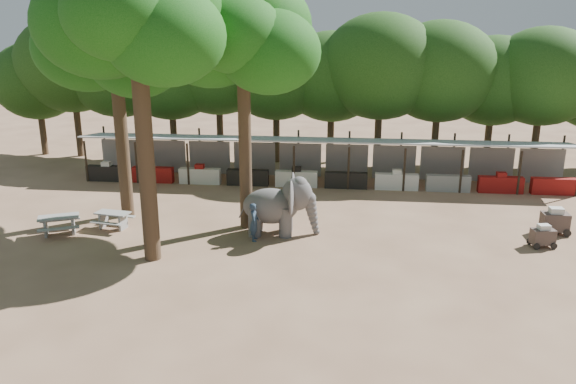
# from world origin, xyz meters

# --- Properties ---
(ground) EXTENTS (100.00, 100.00, 0.00)m
(ground) POSITION_xyz_m (0.00, 0.00, 0.00)
(ground) COLOR brown
(ground) RESTS_ON ground
(vendor_stalls) EXTENTS (28.00, 2.99, 2.80)m
(vendor_stalls) POSITION_xyz_m (-0.00, 13.84, 1.18)
(vendor_stalls) COLOR #B0B3B9
(vendor_stalls) RESTS_ON ground
(yard_tree_left) EXTENTS (7.10, 6.90, 11.02)m
(yard_tree_left) POSITION_xyz_m (-9.13, 7.19, 8.20)
(yard_tree_left) COLOR #332316
(yard_tree_left) RESTS_ON ground
(yard_tree_center) EXTENTS (7.10, 6.90, 12.04)m
(yard_tree_center) POSITION_xyz_m (-6.13, 2.19, 9.21)
(yard_tree_center) COLOR #332316
(yard_tree_center) RESTS_ON ground
(yard_tree_back) EXTENTS (7.10, 6.90, 11.36)m
(yard_tree_back) POSITION_xyz_m (-3.13, 6.19, 8.54)
(yard_tree_back) COLOR #332316
(yard_tree_back) RESTS_ON ground
(backdrop_trees) EXTENTS (46.46, 5.95, 8.33)m
(backdrop_trees) POSITION_xyz_m (0.00, 19.00, 5.51)
(backdrop_trees) COLOR #332316
(backdrop_trees) RESTS_ON ground
(elephant) EXTENTS (3.41, 2.61, 2.60)m
(elephant) POSITION_xyz_m (-1.39, 5.29, 1.30)
(elephant) COLOR #494747
(elephant) RESTS_ON ground
(handler) EXTENTS (0.44, 0.62, 1.65)m
(handler) POSITION_xyz_m (-2.36, 4.35, 0.82)
(handler) COLOR #26384C
(handler) RESTS_ON ground
(picnic_table_near) EXTENTS (2.16, 2.08, 0.84)m
(picnic_table_near) POSITION_xyz_m (-10.94, 4.12, 0.55)
(picnic_table_near) COLOR gray
(picnic_table_near) RESTS_ON ground
(picnic_table_far) EXTENTS (1.71, 1.59, 0.75)m
(picnic_table_far) POSITION_xyz_m (-8.93, 5.13, 0.49)
(picnic_table_far) COLOR gray
(picnic_table_far) RESTS_ON ground
(cart_front) EXTENTS (1.10, 0.82, 0.97)m
(cart_front) POSITION_xyz_m (9.55, 4.94, 0.48)
(cart_front) COLOR #3C2E29
(cart_front) RESTS_ON ground
(cart_back) EXTENTS (1.23, 0.80, 1.20)m
(cart_back) POSITION_xyz_m (10.56, 6.60, 0.59)
(cart_back) COLOR #3C2E29
(cart_back) RESTS_ON ground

